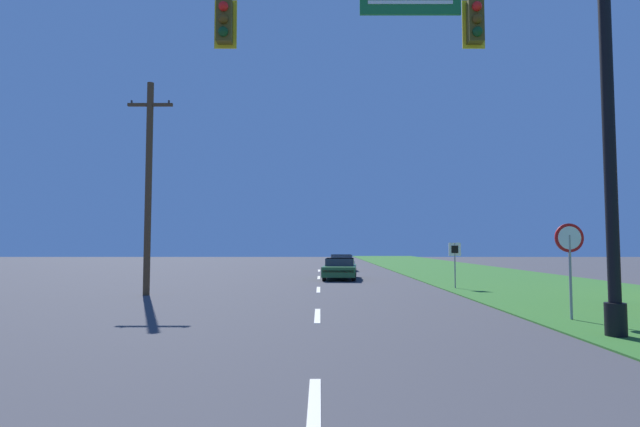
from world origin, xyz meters
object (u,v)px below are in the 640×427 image
Objects in this scene: signal_mast at (503,94)px; far_car at (343,262)px; stop_sign at (571,249)px; route_sign_post at (456,255)px; utility_pole_near at (150,184)px; car_ahead at (341,268)px.

signal_mast is 28.60m from far_car.
stop_sign is at bearing 42.51° from signal_mast.
route_sign_post is at bearing 79.99° from signal_mast.
utility_pole_near is at bearing 140.44° from signal_mast.
far_car is 2.12× the size of route_sign_post.
far_car is 1.72× the size of stop_sign.
signal_mast is at bearing -137.49° from stop_sign.
stop_sign reaches higher than car_ahead.
signal_mast is 2.31× the size of far_car.
utility_pole_near is (-12.90, -2.76, 2.88)m from route_sign_post.
route_sign_post is 0.24× the size of utility_pole_near.
far_car is at bearing 87.15° from car_ahead.
car_ahead is at bearing 98.93° from signal_mast.
utility_pole_near reaches higher than far_car.
car_ahead is 8.14m from route_sign_post.
signal_mast is 12.48m from route_sign_post.
utility_pole_near reaches higher than stop_sign.
car_ahead is 2.32× the size of route_sign_post.
car_ahead is 9.99m from far_car.
signal_mast is 18.95m from car_ahead.
utility_pole_near is (-10.84, 8.95, -0.88)m from signal_mast.
signal_mast reaches higher than utility_pole_near.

